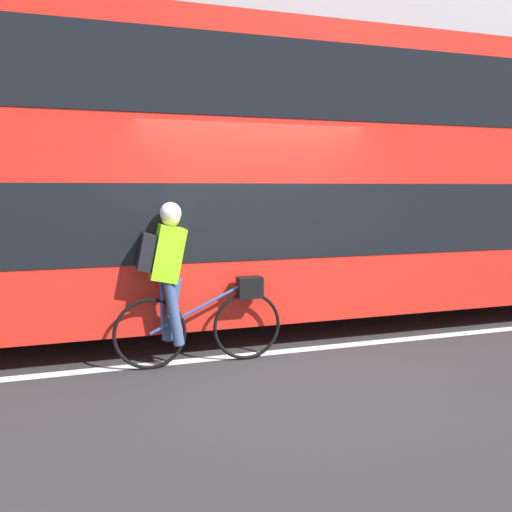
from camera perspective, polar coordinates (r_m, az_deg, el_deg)
ground_plane at (r=5.53m, az=0.56°, el=-11.43°), size 80.00×80.00×0.00m
road_center_line at (r=5.61m, az=0.29°, el=-11.11°), size 50.00×0.14×0.01m
sidewalk_curb at (r=10.00m, az=-7.60°, el=-2.38°), size 60.00×1.69×0.13m
building_facade at (r=11.18m, az=-8.94°, el=22.11°), size 60.00×0.30×9.21m
bus at (r=7.14m, az=9.76°, el=9.32°), size 11.45×2.61×3.63m
cyclist_on_bike at (r=5.08m, az=-8.49°, el=-2.73°), size 1.75×0.32×1.68m
street_sign_post at (r=11.42m, az=15.74°, el=6.14°), size 0.36×0.09×2.54m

